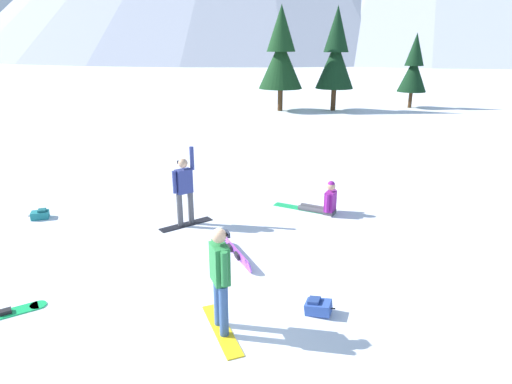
{
  "coord_description": "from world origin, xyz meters",
  "views": [
    {
      "loc": [
        2.24,
        -6.45,
        4.58
      ],
      "look_at": [
        1.01,
        4.04,
        1.0
      ],
      "focal_mm": 31.14,
      "sensor_mm": 36.0,
      "label": 1
    }
  ],
  "objects_px": {
    "pine_tree_twin": "(336,55)",
    "snowboarder_midground": "(184,189)",
    "backpack_teal": "(40,215)",
    "backpack_blue": "(318,307)",
    "snowboarder_background": "(324,202)",
    "loose_snowboard_near_right": "(235,252)",
    "snowboarder_foreground": "(220,278)",
    "pine_tree_broad": "(414,68)",
    "pine_tree_leaning": "(281,54)"
  },
  "relations": [
    {
      "from": "snowboarder_midground",
      "to": "pine_tree_leaning",
      "type": "relative_size",
      "value": 0.3
    },
    {
      "from": "snowboarder_foreground",
      "to": "backpack_blue",
      "type": "distance_m",
      "value": 1.94
    },
    {
      "from": "loose_snowboard_near_right",
      "to": "snowboarder_foreground",
      "type": "bearing_deg",
      "value": -85.66
    },
    {
      "from": "loose_snowboard_near_right",
      "to": "pine_tree_broad",
      "type": "xyz_separation_m",
      "value": [
        8.87,
        25.1,
        2.69
      ]
    },
    {
      "from": "pine_tree_broad",
      "to": "pine_tree_leaning",
      "type": "xyz_separation_m",
      "value": [
        -9.35,
        -2.63,
        0.95
      ]
    },
    {
      "from": "snowboarder_foreground",
      "to": "backpack_blue",
      "type": "xyz_separation_m",
      "value": [
        1.61,
        0.68,
        -0.85
      ]
    },
    {
      "from": "backpack_blue",
      "to": "pine_tree_broad",
      "type": "xyz_separation_m",
      "value": [
        7.07,
        27.05,
        2.7
      ]
    },
    {
      "from": "snowboarder_background",
      "to": "loose_snowboard_near_right",
      "type": "distance_m",
      "value": 3.64
    },
    {
      "from": "snowboarder_foreground",
      "to": "pine_tree_leaning",
      "type": "relative_size",
      "value": 0.27
    },
    {
      "from": "pine_tree_leaning",
      "to": "pine_tree_broad",
      "type": "bearing_deg",
      "value": 15.74
    },
    {
      "from": "backpack_teal",
      "to": "pine_tree_twin",
      "type": "height_order",
      "value": "pine_tree_twin"
    },
    {
      "from": "snowboarder_foreground",
      "to": "pine_tree_twin",
      "type": "xyz_separation_m",
      "value": [
        3.02,
        25.72,
        2.77
      ]
    },
    {
      "from": "pine_tree_leaning",
      "to": "backpack_blue",
      "type": "bearing_deg",
      "value": -84.67
    },
    {
      "from": "snowboarder_background",
      "to": "backpack_teal",
      "type": "height_order",
      "value": "snowboarder_background"
    },
    {
      "from": "snowboarder_midground",
      "to": "backpack_teal",
      "type": "xyz_separation_m",
      "value": [
        -4.08,
        -0.02,
        -0.88
      ]
    },
    {
      "from": "pine_tree_twin",
      "to": "snowboarder_midground",
      "type": "bearing_deg",
      "value": -102.67
    },
    {
      "from": "backpack_teal",
      "to": "backpack_blue",
      "type": "distance_m",
      "value": 8.31
    },
    {
      "from": "loose_snowboard_near_right",
      "to": "backpack_teal",
      "type": "bearing_deg",
      "value": 163.46
    },
    {
      "from": "loose_snowboard_near_right",
      "to": "pine_tree_leaning",
      "type": "relative_size",
      "value": 0.23
    },
    {
      "from": "snowboarder_foreground",
      "to": "backpack_teal",
      "type": "height_order",
      "value": "snowboarder_foreground"
    },
    {
      "from": "snowboarder_foreground",
      "to": "pine_tree_broad",
      "type": "height_order",
      "value": "pine_tree_broad"
    },
    {
      "from": "snowboarder_background",
      "to": "backpack_teal",
      "type": "bearing_deg",
      "value": -170.22
    },
    {
      "from": "snowboarder_midground",
      "to": "loose_snowboard_near_right",
      "type": "height_order",
      "value": "snowboarder_midground"
    },
    {
      "from": "loose_snowboard_near_right",
      "to": "pine_tree_leaning",
      "type": "bearing_deg",
      "value": 91.2
    },
    {
      "from": "pine_tree_leaning",
      "to": "pine_tree_twin",
      "type": "bearing_deg",
      "value": 9.55
    },
    {
      "from": "loose_snowboard_near_right",
      "to": "snowboarder_background",
      "type": "bearing_deg",
      "value": 55.86
    },
    {
      "from": "pine_tree_broad",
      "to": "pine_tree_twin",
      "type": "xyz_separation_m",
      "value": [
        -5.65,
        -2.01,
        0.92
      ]
    },
    {
      "from": "loose_snowboard_near_right",
      "to": "pine_tree_twin",
      "type": "bearing_deg",
      "value": 82.06
    },
    {
      "from": "backpack_teal",
      "to": "snowboarder_background",
      "type": "bearing_deg",
      "value": 9.78
    },
    {
      "from": "snowboarder_midground",
      "to": "backpack_blue",
      "type": "height_order",
      "value": "snowboarder_midground"
    },
    {
      "from": "backpack_blue",
      "to": "snowboarder_background",
      "type": "bearing_deg",
      "value": 87.3
    },
    {
      "from": "snowboarder_midground",
      "to": "pine_tree_leaning",
      "type": "bearing_deg",
      "value": 86.93
    },
    {
      "from": "snowboarder_midground",
      "to": "loose_snowboard_near_right",
      "type": "xyz_separation_m",
      "value": [
        1.59,
        -1.71,
        -0.84
      ]
    },
    {
      "from": "pine_tree_leaning",
      "to": "loose_snowboard_near_right",
      "type": "bearing_deg",
      "value": -88.8
    },
    {
      "from": "pine_tree_leaning",
      "to": "snowboarder_midground",
      "type": "bearing_deg",
      "value": -93.07
    },
    {
      "from": "pine_tree_twin",
      "to": "snowboarder_foreground",
      "type": "bearing_deg",
      "value": -96.7
    },
    {
      "from": "snowboarder_background",
      "to": "snowboarder_midground",
      "type": "bearing_deg",
      "value": -160.22
    },
    {
      "from": "snowboarder_midground",
      "to": "pine_tree_broad",
      "type": "height_order",
      "value": "pine_tree_broad"
    },
    {
      "from": "snowboarder_foreground",
      "to": "backpack_blue",
      "type": "relative_size",
      "value": 3.34
    },
    {
      "from": "snowboarder_background",
      "to": "pine_tree_twin",
      "type": "height_order",
      "value": "pine_tree_twin"
    },
    {
      "from": "backpack_teal",
      "to": "snowboarder_midground",
      "type": "bearing_deg",
      "value": 0.34
    },
    {
      "from": "snowboarder_background",
      "to": "backpack_blue",
      "type": "bearing_deg",
      "value": -92.7
    },
    {
      "from": "backpack_teal",
      "to": "pine_tree_leaning",
      "type": "bearing_deg",
      "value": 75.97
    },
    {
      "from": "pine_tree_broad",
      "to": "pine_tree_twin",
      "type": "relative_size",
      "value": 0.76
    },
    {
      "from": "snowboarder_background",
      "to": "pine_tree_broad",
      "type": "xyz_separation_m",
      "value": [
        6.83,
        22.09,
        2.51
      ]
    },
    {
      "from": "pine_tree_broad",
      "to": "snowboarder_foreground",
      "type": "bearing_deg",
      "value": -107.37
    },
    {
      "from": "loose_snowboard_near_right",
      "to": "pine_tree_broad",
      "type": "distance_m",
      "value": 26.76
    },
    {
      "from": "backpack_teal",
      "to": "pine_tree_leaning",
      "type": "relative_size",
      "value": 0.08
    },
    {
      "from": "snowboarder_foreground",
      "to": "snowboarder_midground",
      "type": "distance_m",
      "value": 4.69
    },
    {
      "from": "loose_snowboard_near_right",
      "to": "pine_tree_twin",
      "type": "distance_m",
      "value": 23.59
    }
  ]
}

